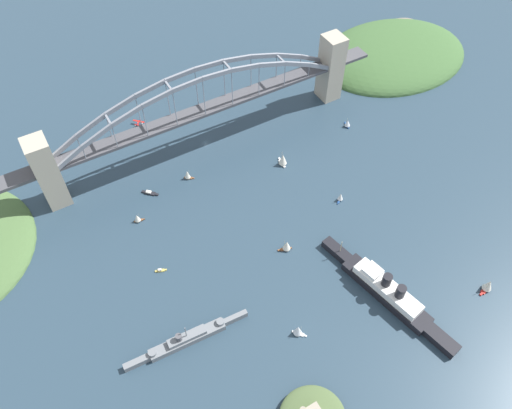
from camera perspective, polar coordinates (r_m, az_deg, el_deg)
The scene contains 16 objects.
ground_plane at distance 409.52m, azimuth -5.62°, elevation 6.82°, with size 1400.00×1400.00×0.00m, color #283D4C.
harbor_arch_bridge at distance 388.49m, azimuth -5.98°, elevation 10.13°, with size 296.31×17.30×67.31m.
headland_west_shore at distance 514.43m, azimuth 14.94°, elevation 15.74°, with size 145.14×110.19×28.66m.
ocean_liner at distance 329.75m, azimuth 14.36°, elevation -9.31°, with size 27.88×103.46×19.34m.
naval_cruiser at distance 310.57m, azimuth -7.74°, elevation -14.61°, with size 76.97×9.34×17.37m.
seaplane_taxiing_near_bridge at distance 432.39m, azimuth -12.90°, elevation 8.82°, with size 8.58×8.61×4.75m.
small_boat_0 at distance 338.33m, azimuth -10.56°, elevation -7.20°, with size 7.48×3.65×2.13m.
small_boat_1 at distance 369.77m, azimuth 9.36°, elevation 0.84°, with size 6.51×5.24×8.02m.
small_boat_2 at distance 387.84m, azimuth 3.00°, elevation 5.04°, with size 6.73×11.09×11.93m.
small_boat_3 at distance 339.33m, azimuth 3.42°, elevation -4.54°, with size 9.49×6.60×9.72m.
small_boat_4 at distance 381.96m, azimuth -7.62°, elevation 3.33°, with size 7.08×5.99×8.96m.
small_boat_5 at distance 379.10m, azimuth -11.72°, elevation 1.28°, with size 10.23×10.19×2.21m.
small_boat_7 at distance 352.80m, azimuth 24.39°, elevation -8.16°, with size 10.49×6.90×11.18m.
small_boat_8 at distance 362.57m, azimuth -13.04°, elevation -1.45°, with size 7.59×4.91×7.79m.
small_boat_9 at distance 309.76m, azimuth 4.69°, elevation -13.72°, with size 7.62×8.30×9.81m.
small_boat_10 at distance 425.57m, azimuth 10.13°, elevation 8.88°, with size 5.31×8.02×7.57m.
Camera 1 is at (111.64, 273.30, 283.83)m, focal length 36.04 mm.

